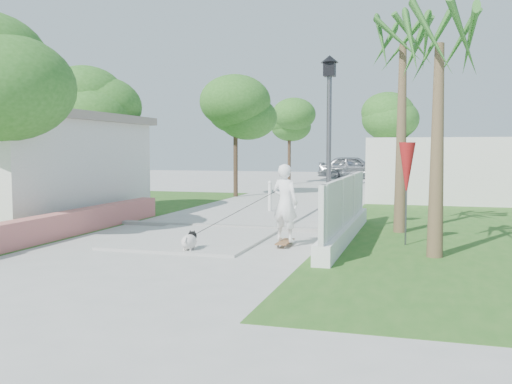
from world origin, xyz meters
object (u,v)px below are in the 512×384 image
(bollard, at_px, (270,196))
(dog, at_px, (190,241))
(parked_car, at_px, (354,167))
(skateboarder, at_px, (246,211))
(patio_umbrella, at_px, (407,170))
(street_lamp, at_px, (329,138))

(bollard, bearing_deg, dog, -87.74)
(parked_car, bearing_deg, dog, 177.10)
(bollard, bearing_deg, skateboarder, -79.41)
(patio_umbrella, height_order, skateboarder, patio_umbrella)
(dog, bearing_deg, parked_car, 85.04)
(skateboarder, height_order, parked_car, skateboarder)
(street_lamp, relative_size, bollard, 4.07)
(patio_umbrella, relative_size, dog, 3.52)
(patio_umbrella, xyz_separation_m, parked_car, (-4.35, 27.91, -0.83))
(street_lamp, distance_m, dog, 4.53)
(parked_car, bearing_deg, bollard, 176.36)
(skateboarder, distance_m, dog, 1.44)
(street_lamp, height_order, skateboarder, street_lamp)
(skateboarder, distance_m, parked_car, 29.19)
(bollard, distance_m, skateboarder, 6.87)
(street_lamp, bearing_deg, patio_umbrella, -27.76)
(patio_umbrella, distance_m, dog, 5.02)
(street_lamp, relative_size, skateboarder, 2.13)
(patio_umbrella, xyz_separation_m, dog, (-4.30, -2.16, -1.44))
(bollard, bearing_deg, patio_umbrella, -50.09)
(dog, bearing_deg, patio_umbrella, 21.66)
(bollard, height_order, dog, bollard)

